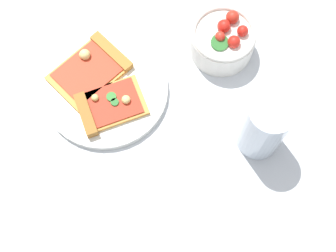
{
  "coord_description": "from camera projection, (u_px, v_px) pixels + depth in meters",
  "views": [
    {
      "loc": [
        0.34,
        -0.0,
        0.78
      ],
      "look_at": [
        0.06,
        0.05,
        0.03
      ],
      "focal_mm": 49.89,
      "sensor_mm": 36.0,
      "label": 1
    }
  ],
  "objects": [
    {
      "name": "ground_plane",
      "position": [
        137.0,
        104.0,
        0.85
      ],
      "size": [
        2.4,
        2.4,
        0.0
      ],
      "primitive_type": "plane",
      "color": "silver",
      "rests_on": "ground"
    },
    {
      "name": "salad_bowl",
      "position": [
        225.0,
        40.0,
        0.86
      ],
      "size": [
        0.12,
        0.12,
        0.08
      ],
      "color": "white",
      "rests_on": "ground_plane"
    },
    {
      "name": "plate",
      "position": [
        108.0,
        89.0,
        0.85
      ],
      "size": [
        0.23,
        0.23,
        0.01
      ],
      "primitive_type": "cylinder",
      "color": "silver",
      "rests_on": "ground_plane"
    },
    {
      "name": "pizza_slice_far",
      "position": [
        95.0,
        67.0,
        0.85
      ],
      "size": [
        0.15,
        0.16,
        0.03
      ],
      "color": "gold",
      "rests_on": "plate"
    },
    {
      "name": "pizza_slice_near",
      "position": [
        109.0,
        108.0,
        0.82
      ],
      "size": [
        0.1,
        0.13,
        0.02
      ],
      "color": "gold",
      "rests_on": "plate"
    },
    {
      "name": "soda_glass",
      "position": [
        266.0,
        127.0,
        0.77
      ],
      "size": [
        0.07,
        0.07,
        0.14
      ],
      "color": "silver",
      "rests_on": "ground_plane"
    }
  ]
}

